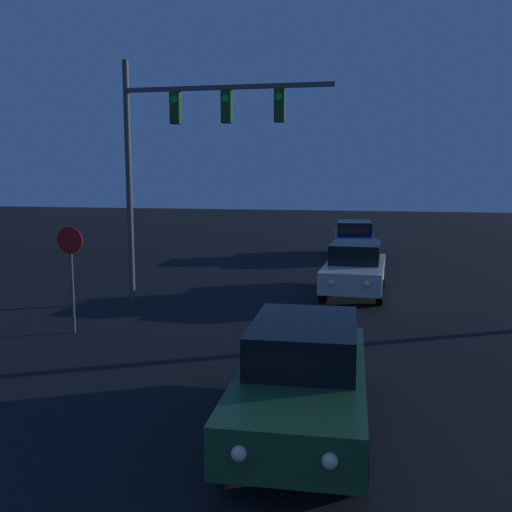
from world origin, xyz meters
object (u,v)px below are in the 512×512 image
at_px(car_far, 354,238).
at_px(traffic_signal_mast, 183,138).
at_px(car_near, 303,376).
at_px(car_mid, 355,268).
at_px(stop_sign, 71,260).

distance_m(car_far, traffic_signal_mast, 12.66).
height_order(car_near, car_far, same).
xyz_separation_m(car_mid, traffic_signal_mast, (-4.78, -2.65, 3.96)).
bearing_deg(stop_sign, car_far, 67.05).
distance_m(car_far, stop_sign, 15.82).
xyz_separation_m(car_near, stop_sign, (-6.06, 4.15, 0.93)).
bearing_deg(car_near, car_mid, -94.35).
height_order(car_far, stop_sign, stop_sign).
xyz_separation_m(car_near, car_mid, (0.43, 10.18, 0.00)).
relative_size(traffic_signal_mast, stop_sign, 2.72).
xyz_separation_m(car_near, car_far, (0.10, 18.69, 0.00)).
relative_size(car_mid, car_far, 0.99).
distance_m(car_mid, stop_sign, 8.91).
distance_m(car_mid, traffic_signal_mast, 6.75).
relative_size(car_far, traffic_signal_mast, 0.67).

